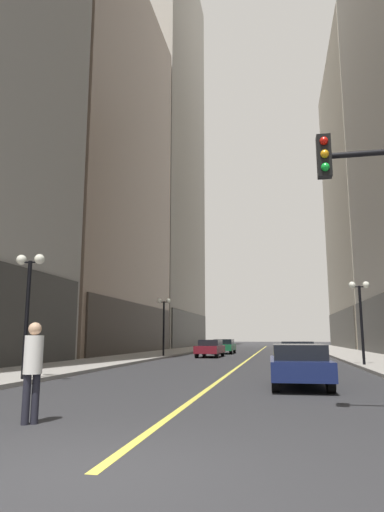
% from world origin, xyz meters
% --- Properties ---
extents(ground_plane, '(200.00, 200.00, 0.00)m').
position_xyz_m(ground_plane, '(0.00, 35.00, 0.00)').
color(ground_plane, '#2D2D30').
extents(sidewalk_left, '(4.50, 78.00, 0.15)m').
position_xyz_m(sidewalk_left, '(-8.25, 35.00, 0.07)').
color(sidewalk_left, '#9E9991').
rests_on(sidewalk_left, ground).
extents(sidewalk_right, '(4.50, 78.00, 0.15)m').
position_xyz_m(sidewalk_right, '(8.25, 35.00, 0.07)').
color(sidewalk_right, '#9E9991').
rests_on(sidewalk_right, ground).
extents(lane_centre_stripe, '(0.16, 70.00, 0.01)m').
position_xyz_m(lane_centre_stripe, '(0.00, 35.00, 0.00)').
color(lane_centre_stripe, '#E5D64C').
rests_on(lane_centre_stripe, ground).
extents(building_left_mid, '(14.87, 24.00, 37.72)m').
position_xyz_m(building_left_mid, '(-17.83, 34.50, 18.79)').
color(building_left_mid, gray).
rests_on(building_left_mid, ground).
extents(building_left_far, '(10.34, 26.00, 64.33)m').
position_xyz_m(building_left_far, '(-15.58, 60.00, 32.06)').
color(building_left_far, '#A8A399').
rests_on(building_left_far, ground).
extents(building_right_far, '(13.32, 26.00, 42.83)m').
position_xyz_m(building_right_far, '(17.06, 60.00, 21.33)').
color(building_right_far, '#B7AD99').
rests_on(building_right_far, ground).
extents(car_navy, '(1.85, 4.56, 1.32)m').
position_xyz_m(car_navy, '(2.75, 9.77, 0.72)').
color(car_navy, '#141E4C').
rests_on(car_navy, ground).
extents(car_silver, '(1.84, 4.75, 1.32)m').
position_xyz_m(car_silver, '(3.05, 18.59, 0.72)').
color(car_silver, '#B7B7BC').
rests_on(car_silver, ground).
extents(car_maroon, '(1.83, 4.33, 1.32)m').
position_xyz_m(car_maroon, '(-3.09, 29.67, 0.72)').
color(car_maroon, maroon).
rests_on(car_maroon, ground).
extents(car_green, '(1.88, 4.61, 1.32)m').
position_xyz_m(car_green, '(-2.93, 37.08, 0.72)').
color(car_green, '#196038').
rests_on(car_green, ground).
extents(pedestrian_in_white_shirt, '(0.48, 0.48, 1.82)m').
position_xyz_m(pedestrian_in_white_shirt, '(-2.31, 2.60, 1.07)').
color(pedestrian_in_white_shirt, black).
rests_on(pedestrian_in_white_shirt, ground).
extents(street_lamp_left_near, '(1.06, 0.36, 4.43)m').
position_xyz_m(street_lamp_left_near, '(-6.40, 9.10, 3.26)').
color(street_lamp_left_near, black).
rests_on(street_lamp_left_near, ground).
extents(street_lamp_left_far, '(1.06, 0.36, 4.43)m').
position_xyz_m(street_lamp_left_far, '(-6.40, 28.09, 3.26)').
color(street_lamp_left_far, black).
rests_on(street_lamp_left_far, ground).
extents(street_lamp_right_mid, '(1.06, 0.36, 4.43)m').
position_xyz_m(street_lamp_right_mid, '(6.40, 19.64, 3.26)').
color(street_lamp_right_mid, black).
rests_on(street_lamp_right_mid, ground).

